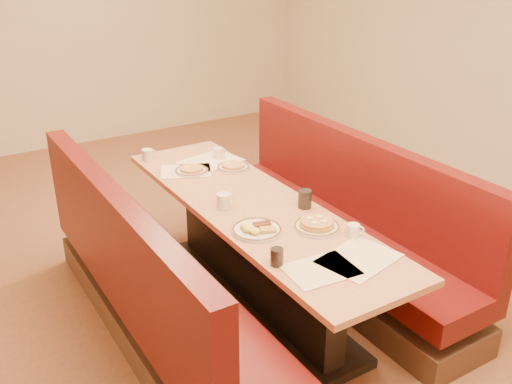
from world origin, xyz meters
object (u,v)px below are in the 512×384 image
diner_table (253,256)px  booth_left (150,290)px  coffee_mug_c (219,153)px  coffee_mug_b (224,201)px  pancake_plate (317,225)px  coffee_mug_a (354,231)px  soda_tumbler_near (277,257)px  eggs_plate (256,229)px  soda_tumbler_mid (305,199)px  booth_right (339,230)px  coffee_mug_d (148,155)px

diner_table → booth_left: (-0.73, 0.00, -0.01)m
coffee_mug_c → coffee_mug_b: bearing=-126.7°
pancake_plate → coffee_mug_a: size_ratio=2.70×
soda_tumbler_near → eggs_plate: bearing=74.5°
eggs_plate → soda_tumbler_near: 0.38m
coffee_mug_a → coffee_mug_b: coffee_mug_b is taller
soda_tumbler_near → soda_tumbler_mid: (0.53, 0.48, 0.01)m
diner_table → soda_tumbler_mid: (0.25, -0.21, 0.43)m
pancake_plate → coffee_mug_c: (0.07, 1.33, 0.02)m
booth_right → pancake_plate: size_ratio=9.21×
booth_left → coffee_mug_b: size_ratio=20.48×
booth_left → soda_tumbler_near: size_ratio=26.42×
diner_table → coffee_mug_a: 0.83m
soda_tumbler_mid → soda_tumbler_near: bearing=-137.8°
soda_tumbler_near → diner_table: bearing=67.9°
coffee_mug_c → soda_tumbler_mid: bearing=-98.2°
eggs_plate → pancake_plate: bearing=-24.4°
coffee_mug_a → coffee_mug_d: 1.84m
booth_left → coffee_mug_a: 1.27m
coffee_mug_d → coffee_mug_a: bearing=-81.0°
diner_table → coffee_mug_b: bearing=162.1°
eggs_plate → coffee_mug_d: coffee_mug_d is taller
diner_table → booth_left: size_ratio=1.00×
diner_table → coffee_mug_a: size_ratio=24.82×
diner_table → coffee_mug_d: size_ratio=21.72×
soda_tumbler_near → pancake_plate: bearing=27.0°
coffee_mug_c → soda_tumbler_mid: size_ratio=0.94×
eggs_plate → soda_tumbler_mid: soda_tumbler_mid is taller
coffee_mug_b → coffee_mug_c: (0.39, 0.79, -0.00)m
diner_table → booth_right: (0.73, 0.00, -0.01)m
eggs_plate → coffee_mug_a: 0.55m
diner_table → pancake_plate: (0.14, -0.48, 0.40)m
diner_table → coffee_mug_d: coffee_mug_d is taller
pancake_plate → soda_tumbler_near: (-0.42, -0.22, 0.03)m
eggs_plate → coffee_mug_a: size_ratio=2.89×
diner_table → coffee_mug_d: bearing=103.6°
coffee_mug_c → coffee_mug_d: 0.54m
booth_left → soda_tumbler_mid: 1.10m
booth_right → coffee_mug_d: bearing=132.2°
booth_right → coffee_mug_a: size_ratio=24.82×
coffee_mug_c → booth_left: bearing=-148.5°
pancake_plate → coffee_mug_d: size_ratio=2.36×
booth_left → pancake_plate: 1.08m
eggs_plate → soda_tumbler_mid: (0.43, 0.12, 0.04)m
diner_table → booth_right: bearing=0.0°
coffee_mug_a → soda_tumbler_near: soda_tumbler_near is taller
coffee_mug_b → coffee_mug_c: coffee_mug_b is taller
booth_right → booth_left: bearing=180.0°
booth_right → eggs_plate: booth_right is taller
coffee_mug_c → coffee_mug_a: bearing=-98.8°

